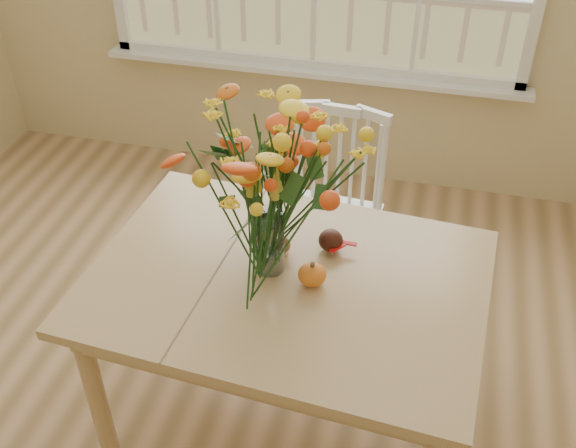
# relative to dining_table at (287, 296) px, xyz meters

# --- Properties ---
(dining_table) EXTENTS (1.44, 1.07, 0.74)m
(dining_table) POSITION_rel_dining_table_xyz_m (0.00, 0.00, 0.00)
(dining_table) COLOR tan
(dining_table) RESTS_ON floor
(windsor_chair) EXTENTS (0.47, 0.45, 0.95)m
(windsor_chair) POSITION_rel_dining_table_xyz_m (0.02, 0.77, -0.11)
(windsor_chair) COLOR white
(windsor_chair) RESTS_ON floor
(flower_vase) EXTENTS (0.49, 0.49, 0.59)m
(flower_vase) POSITION_rel_dining_table_xyz_m (-0.07, 0.03, 0.44)
(flower_vase) COLOR white
(flower_vase) RESTS_ON dining_table
(pumpkin) EXTENTS (0.10, 0.10, 0.08)m
(pumpkin) POSITION_rel_dining_table_xyz_m (0.09, -0.01, 0.13)
(pumpkin) COLOR orange
(pumpkin) RESTS_ON dining_table
(turkey_figurine) EXTENTS (0.10, 0.07, 0.12)m
(turkey_figurine) POSITION_rel_dining_table_xyz_m (-0.06, 0.12, 0.14)
(turkey_figurine) COLOR #CCB78C
(turkey_figurine) RESTS_ON dining_table
(dark_gourd) EXTENTS (0.13, 0.09, 0.08)m
(dark_gourd) POSITION_rel_dining_table_xyz_m (0.12, 0.18, 0.13)
(dark_gourd) COLOR #38160F
(dark_gourd) RESTS_ON dining_table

